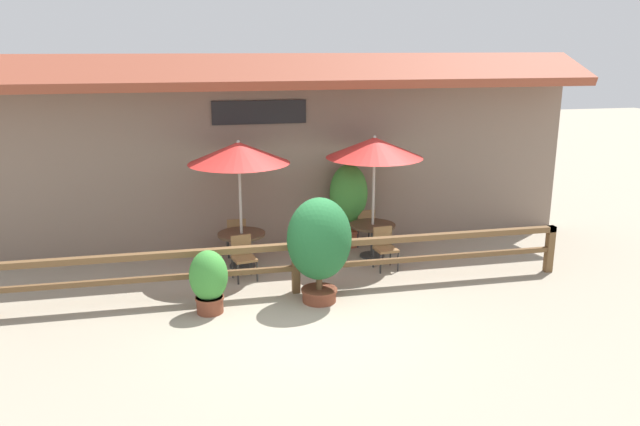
# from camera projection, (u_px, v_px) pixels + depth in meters

# --- Properties ---
(ground_plane) EXTENTS (60.00, 60.00, 0.00)m
(ground_plane) POSITION_uv_depth(u_px,v_px,m) (307.00, 316.00, 10.48)
(ground_plane) COLOR #9E937F
(building_facade) EXTENTS (14.28, 1.49, 4.23)m
(building_facade) POSITION_uv_depth(u_px,v_px,m) (271.00, 149.00, 13.78)
(building_facade) COLOR gray
(building_facade) RESTS_ON ground
(patio_railing) EXTENTS (10.40, 0.14, 0.95)m
(patio_railing) POSITION_uv_depth(u_px,v_px,m) (296.00, 257.00, 11.29)
(patio_railing) COLOR brown
(patio_railing) RESTS_ON ground
(patio_umbrella_near) EXTENTS (2.01, 2.01, 2.61)m
(patio_umbrella_near) POSITION_uv_depth(u_px,v_px,m) (239.00, 153.00, 12.20)
(patio_umbrella_near) COLOR #B7B2A8
(patio_umbrella_near) RESTS_ON ground
(dining_table_near) EXTENTS (0.97, 0.97, 0.72)m
(dining_table_near) POSITION_uv_depth(u_px,v_px,m) (242.00, 240.00, 12.66)
(dining_table_near) COLOR #4C3826
(dining_table_near) RESTS_ON ground
(chair_near_streetside) EXTENTS (0.50, 0.50, 0.85)m
(chair_near_streetside) POSITION_uv_depth(u_px,v_px,m) (243.00, 255.00, 12.03)
(chair_near_streetside) COLOR olive
(chair_near_streetside) RESTS_ON ground
(chair_near_wallside) EXTENTS (0.42, 0.42, 0.85)m
(chair_near_wallside) POSITION_uv_depth(u_px,v_px,m) (236.00, 235.00, 13.33)
(chair_near_wallside) COLOR olive
(chair_near_wallside) RESTS_ON ground
(patio_umbrella_middle) EXTENTS (2.01, 2.01, 2.61)m
(patio_umbrella_middle) POSITION_uv_depth(u_px,v_px,m) (375.00, 148.00, 12.82)
(patio_umbrella_middle) COLOR #B7B2A8
(patio_umbrella_middle) RESTS_ON ground
(dining_table_middle) EXTENTS (0.97, 0.97, 0.72)m
(dining_table_middle) POSITION_uv_depth(u_px,v_px,m) (373.00, 231.00, 13.28)
(dining_table_middle) COLOR #4C3826
(dining_table_middle) RESTS_ON ground
(chair_middle_streetside) EXTENTS (0.46, 0.46, 0.85)m
(chair_middle_streetside) POSITION_uv_depth(u_px,v_px,m) (385.00, 246.00, 12.58)
(chair_middle_streetside) COLOR olive
(chair_middle_streetside) RESTS_ON ground
(chair_middle_wallside) EXTENTS (0.42, 0.42, 0.85)m
(chair_middle_wallside) POSITION_uv_depth(u_px,v_px,m) (365.00, 225.00, 14.05)
(chair_middle_wallside) COLOR olive
(chair_middle_wallside) RESTS_ON ground
(potted_plant_broad_leaf) EXTENTS (0.65, 0.58, 1.11)m
(potted_plant_broad_leaf) POSITION_uv_depth(u_px,v_px,m) (209.00, 280.00, 10.47)
(potted_plant_broad_leaf) COLOR brown
(potted_plant_broad_leaf) RESTS_ON ground
(potted_plant_corner_fern) EXTENTS (1.13, 1.02, 1.89)m
(potted_plant_corner_fern) POSITION_uv_depth(u_px,v_px,m) (319.00, 242.00, 10.79)
(potted_plant_corner_fern) COLOR brown
(potted_plant_corner_fern) RESTS_ON ground
(potted_plant_tall_tropical) EXTENTS (0.85, 0.77, 1.87)m
(potted_plant_tall_tropical) POSITION_uv_depth(u_px,v_px,m) (348.00, 198.00, 13.88)
(potted_plant_tall_tropical) COLOR #9E4C33
(potted_plant_tall_tropical) RESTS_ON ground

